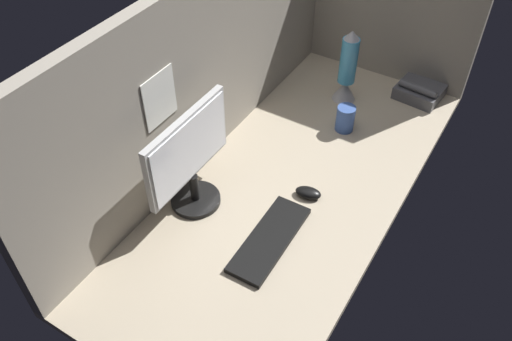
% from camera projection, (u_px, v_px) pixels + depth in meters
% --- Properties ---
extents(ground_plane, '(1.80, 0.80, 0.03)m').
position_uv_depth(ground_plane, '(291.00, 183.00, 2.00)').
color(ground_plane, tan).
extents(cubicle_wall_back, '(1.80, 0.06, 0.72)m').
position_uv_depth(cubicle_wall_back, '(204.00, 70.00, 1.88)').
color(cubicle_wall_back, gray).
rests_on(cubicle_wall_back, ground_plane).
extents(monitor, '(0.41, 0.18, 0.38)m').
position_uv_depth(monitor, '(190.00, 158.00, 1.77)').
color(monitor, black).
rests_on(monitor, ground_plane).
extents(keyboard, '(0.37, 0.14, 0.02)m').
position_uv_depth(keyboard, '(270.00, 239.00, 1.78)').
color(keyboard, black).
rests_on(keyboard, ground_plane).
extents(mouse, '(0.07, 0.10, 0.03)m').
position_uv_depth(mouse, '(308.00, 193.00, 1.92)').
color(mouse, black).
rests_on(mouse, ground_plane).
extents(mug_ceramic_blue, '(0.11, 0.08, 0.11)m').
position_uv_depth(mug_ceramic_blue, '(346.00, 118.00, 2.18)').
color(mug_ceramic_blue, '#38569E').
rests_on(mug_ceramic_blue, ground_plane).
extents(lava_lamp, '(0.10, 0.10, 0.34)m').
position_uv_depth(lava_lamp, '(347.00, 72.00, 2.27)').
color(lava_lamp, '#A5A5AD').
rests_on(lava_lamp, ground_plane).
extents(desk_phone, '(0.19, 0.21, 0.09)m').
position_uv_depth(desk_phone, '(419.00, 91.00, 2.35)').
color(desk_phone, '#4C4C51').
rests_on(desk_phone, ground_plane).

